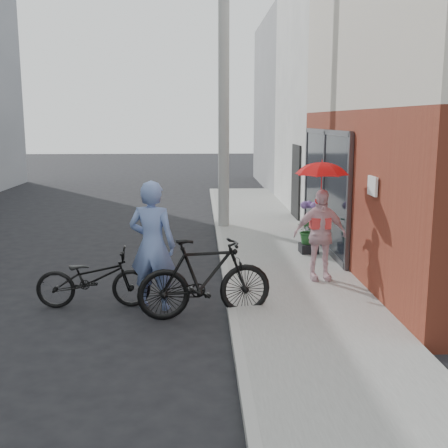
{
  "coord_description": "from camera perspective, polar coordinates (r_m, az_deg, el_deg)",
  "views": [
    {
      "loc": [
        0.49,
        -8.33,
        2.82
      ],
      "look_at": [
        0.89,
        0.95,
        1.1
      ],
      "focal_mm": 45.0,
      "sensor_mm": 36.0,
      "label": 1
    }
  ],
  "objects": [
    {
      "name": "east_building_far",
      "position": [
        25.25,
        13.23,
        11.78
      ],
      "size": [
        8.0,
        8.0,
        7.0
      ],
      "primitive_type": "cube",
      "color": "gray",
      "rests_on": "ground"
    },
    {
      "name": "utility_pole",
      "position": [
        14.36,
        -0.03,
        13.22
      ],
      "size": [
        0.28,
        0.28,
        7.0
      ],
      "primitive_type": "cylinder",
      "color": "#9E9E99",
      "rests_on": "ground"
    },
    {
      "name": "plaster_building",
      "position": [
        18.6,
        19.12,
        12.04
      ],
      "size": [
        8.0,
        6.0,
        7.0
      ],
      "primitive_type": "cube",
      "color": "white",
      "rests_on": "ground"
    },
    {
      "name": "sidewalk",
      "position": [
        10.81,
        6.2,
        -4.35
      ],
      "size": [
        2.2,
        24.0,
        0.12
      ],
      "primitive_type": "cube",
      "color": "gray",
      "rests_on": "ground"
    },
    {
      "name": "bike_left",
      "position": [
        8.8,
        -13.13,
        -5.4
      ],
      "size": [
        1.74,
        0.65,
        0.91
      ],
      "primitive_type": "imported",
      "rotation": [
        0.0,
        0.0,
        1.6
      ],
      "color": "black",
      "rests_on": "ground"
    },
    {
      "name": "parasol",
      "position": [
        9.52,
        9.92,
        5.71
      ],
      "size": [
        0.85,
        0.85,
        0.74
      ],
      "primitive_type": "imported",
      "color": "red",
      "rests_on": "kimono_woman"
    },
    {
      "name": "bike_right",
      "position": [
        8.1,
        -1.95,
        -5.51
      ],
      "size": [
        2.02,
        0.9,
        1.17
      ],
      "primitive_type": "imported",
      "rotation": [
        0.0,
        0.0,
        1.75
      ],
      "color": "black",
      "rests_on": "ground"
    },
    {
      "name": "potted_plant",
      "position": [
        11.66,
        8.62,
        -0.62
      ],
      "size": [
        0.52,
        0.45,
        0.57
      ],
      "primitive_type": "imported",
      "color": "#235928",
      "rests_on": "planter"
    },
    {
      "name": "officer",
      "position": [
        8.47,
        -7.28,
        -2.17
      ],
      "size": [
        0.81,
        0.63,
        1.95
      ],
      "primitive_type": "imported",
      "rotation": [
        0.0,
        0.0,
        2.89
      ],
      "color": "#677EB8",
      "rests_on": "ground"
    },
    {
      "name": "ground",
      "position": [
        8.81,
        -5.58,
        -8.23
      ],
      "size": [
        80.0,
        80.0,
        0.0
      ],
      "primitive_type": "plane",
      "color": "black",
      "rests_on": "ground"
    },
    {
      "name": "planter",
      "position": [
        11.74,
        8.57,
        -2.45
      ],
      "size": [
        0.38,
        0.38,
        0.19
      ],
      "primitive_type": "cube",
      "rotation": [
        0.0,
        0.0,
        0.06
      ],
      "color": "black",
      "rests_on": "sidewalk"
    },
    {
      "name": "kimono_woman",
      "position": [
        9.69,
        9.71,
        -1.09
      ],
      "size": [
        0.94,
        0.45,
        1.56
      ],
      "primitive_type": "imported",
      "rotation": [
        0.0,
        0.0,
        0.07
      ],
      "color": "silver",
      "rests_on": "sidewalk"
    },
    {
      "name": "curb",
      "position": [
        10.7,
        0.03,
        -4.45
      ],
      "size": [
        0.12,
        24.0,
        0.12
      ],
      "primitive_type": "cube",
      "color": "#9E9E99",
      "rests_on": "ground"
    }
  ]
}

